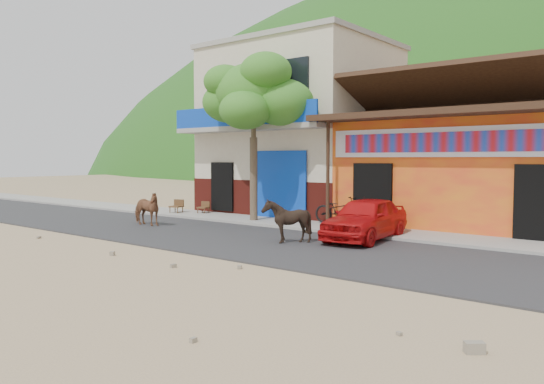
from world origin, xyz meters
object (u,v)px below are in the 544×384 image
Objects in this scene: cow_tan at (145,209)px; cafe_chair_right at (176,200)px; tree at (254,137)px; cow_dark at (287,221)px; cafe_chair_left at (203,202)px; red_car at (365,218)px; scooter at (340,210)px.

cafe_chair_right is (-1.94, 3.07, -0.00)m from cow_tan.
cow_tan is (-2.29, -3.08, -2.50)m from tree.
cow_dark is 7.99m from cafe_chair_left.
red_car reaches higher than cow_dark.
cafe_chair_left is at bearing 162.97° from red_car.
cafe_chair_left is 1.15m from cafe_chair_right.
tree reaches higher than cafe_chair_left.
cow_dark is 8.64m from cafe_chair_right.
cafe_chair_left is (-7.10, 3.66, -0.09)m from cow_dark.
red_car reaches higher than scooter.
cow_tan is 1.13× the size of cow_dark.
tree is at bearing 161.92° from red_car.
cow_dark is 1.22× the size of cafe_chair_right.
scooter is 7.39m from cafe_chair_right.
cow_tan is at bearing -87.36° from cafe_chair_left.
tree reaches higher than red_car.
scooter is (-0.75, 3.96, -0.05)m from cow_dark.
cafe_chair_right reaches higher than scooter.
cow_dark is 4.03m from scooter.
tree is at bearing -14.69° from cafe_chair_right.
cow_dark is at bearing -131.79° from red_car.
tree is 4.92m from cafe_chair_right.
cow_dark is at bearing -38.63° from tree.
cafe_chair_left is at bearing 16.45° from cafe_chair_right.
scooter is 6.36m from cafe_chair_left.
red_car is at bearing -139.87° from scooter.
cafe_chair_right is (-7.33, -0.90, 0.02)m from scooter.
cow_tan is at bearing -126.64° from tree.
tree is 5.99× the size of cafe_chair_right.
tree is 1.67× the size of red_car.
cafe_chair_right is at bearing 91.54° from scooter.
cow_tan is 6.14m from cow_dark.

